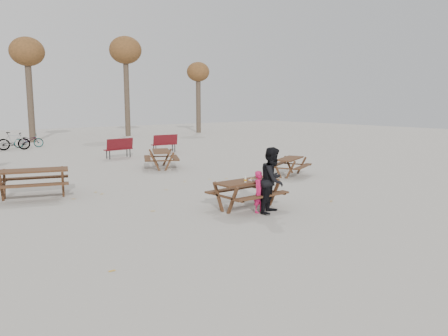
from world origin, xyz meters
TOP-DOWN VIEW (x-y plane):
  - ground at (0.00, 0.00)m, footprint 80.00×80.00m
  - main_picnic_table at (0.00, 0.00)m, footprint 1.80×1.45m
  - food_tray at (0.11, -0.10)m, footprint 0.18×0.11m
  - bread_roll at (0.11, -0.10)m, footprint 0.14×0.06m
  - soda_bottle at (-0.20, -0.17)m, footprint 0.07×0.07m
  - child at (-0.03, -0.53)m, footprint 0.45×0.35m
  - adult at (0.24, -0.75)m, footprint 1.04×0.95m
  - picnic_table_east at (4.86, 2.96)m, footprint 2.03×1.87m
  - picnic_table_north at (-4.18, 5.04)m, footprint 2.42×2.17m
  - picnic_table_far at (1.92, 7.85)m, footprint 2.13×2.28m
  - park_bench_row at (-0.66, 12.47)m, footprint 12.12×1.52m
  - tree_row at (0.90, 25.15)m, footprint 32.17×3.52m
  - fallen_leaves at (0.50, 2.50)m, footprint 11.00×11.00m

SIDE VIEW (x-z plane):
  - ground at x=0.00m, z-range 0.00..0.00m
  - fallen_leaves at x=0.50m, z-range 0.00..0.01m
  - picnic_table_east at x=4.86m, z-range 0.00..0.70m
  - picnic_table_far at x=1.92m, z-range 0.00..0.78m
  - picnic_table_north at x=-4.18m, z-range 0.00..0.87m
  - park_bench_row at x=-0.66m, z-range 0.00..1.03m
  - child at x=-0.03m, z-range 0.00..1.11m
  - main_picnic_table at x=0.00m, z-range 0.20..0.97m
  - food_tray at x=0.11m, z-range 0.78..0.81m
  - bread_roll at x=0.11m, z-range 0.81..0.86m
  - soda_bottle at x=-0.20m, z-range 0.76..0.93m
  - adult at x=0.24m, z-range 0.00..1.73m
  - tree_row at x=0.90m, z-range 2.06..10.32m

